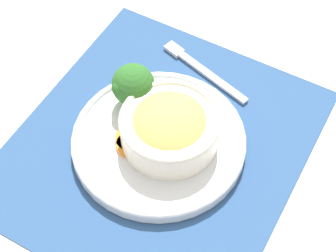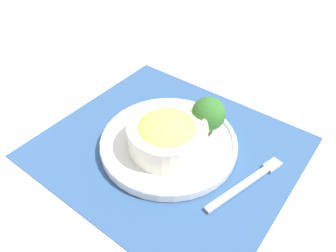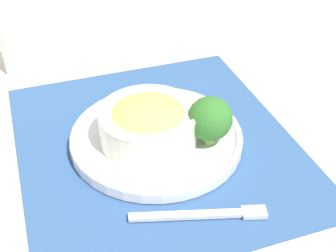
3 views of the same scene
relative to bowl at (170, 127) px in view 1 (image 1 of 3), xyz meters
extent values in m
plane|color=beige|center=(-0.01, 0.01, -0.05)|extent=(4.00, 4.00, 0.00)
cube|color=#2D5184|center=(-0.01, 0.01, -0.05)|extent=(0.50, 0.46, 0.00)
cylinder|color=silver|center=(-0.01, 0.01, -0.04)|extent=(0.27, 0.27, 0.02)
torus|color=silver|center=(-0.01, 0.01, -0.03)|extent=(0.27, 0.27, 0.01)
cylinder|color=silver|center=(0.00, 0.00, -0.01)|extent=(0.15, 0.15, 0.05)
torus|color=silver|center=(0.00, 0.00, 0.02)|extent=(0.15, 0.15, 0.01)
ellipsoid|color=#E0B75B|center=(0.00, 0.00, 0.01)|extent=(0.12, 0.12, 0.06)
cylinder|color=#84AD5B|center=(0.03, 0.09, -0.02)|extent=(0.02, 0.02, 0.02)
sphere|color=#2D6B28|center=(0.03, 0.09, 0.01)|extent=(0.07, 0.07, 0.07)
sphere|color=#2D6B28|center=(0.01, 0.10, 0.02)|extent=(0.03, 0.03, 0.03)
sphere|color=#2D6B28|center=(0.05, 0.08, 0.01)|extent=(0.03, 0.03, 0.03)
cylinder|color=orange|center=(-0.03, 0.05, -0.03)|extent=(0.05, 0.05, 0.01)
cylinder|color=orange|center=(-0.04, 0.04, -0.03)|extent=(0.05, 0.05, 0.01)
cube|color=silver|center=(0.16, 0.03, -0.05)|extent=(0.05, 0.18, 0.01)
cube|color=silver|center=(0.17, 0.10, -0.05)|extent=(0.03, 0.04, 0.01)
camera|label=1|loc=(-0.41, -0.26, 0.68)|focal=60.00mm
camera|label=2|loc=(0.29, -0.34, 0.42)|focal=35.00mm
camera|label=3|loc=(0.56, -0.12, 0.42)|focal=50.00mm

